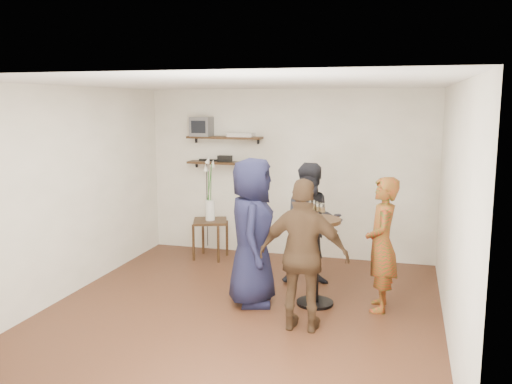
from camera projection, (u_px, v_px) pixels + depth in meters
room at (240, 202)px, 6.06m from camera, size 4.58×5.08×2.68m
shelf_upper at (225, 138)px, 8.49m from camera, size 1.20×0.25×0.04m
shelf_lower at (225, 163)px, 8.55m from camera, size 1.20×0.25×0.04m
crt_monitor at (202, 127)px, 8.56m from camera, size 0.32×0.30×0.30m
dvd_deck at (241, 135)px, 8.41m from camera, size 0.40×0.24×0.06m
radio at (225, 159)px, 8.54m from camera, size 0.22×0.10×0.10m
power_strip at (208, 160)px, 8.67m from camera, size 0.30×0.05×0.03m
side_table at (210, 226)px, 8.36m from camera, size 0.64×0.64×0.60m
vase_lilies at (210, 200)px, 8.29m from camera, size 0.20×0.20×1.01m
drinks_table at (316, 250)px, 6.41m from camera, size 0.58×0.58×1.05m
wine_glass_fl at (312, 206)px, 6.31m from camera, size 0.07×0.07×0.22m
wine_glass_fr at (323, 209)px, 6.29m from camera, size 0.06×0.06×0.19m
wine_glass_bl at (315, 207)px, 6.39m from camera, size 0.06×0.06×0.19m
wine_glass_br at (319, 208)px, 6.32m from camera, size 0.06×0.06×0.19m
person_plaid at (382, 244)px, 6.23m from camera, size 0.41×0.59×1.57m
person_dark at (312, 224)px, 7.13m from camera, size 0.91×0.78×1.62m
person_navy at (252, 232)px, 6.41m from camera, size 0.74×0.97×1.77m
person_brown at (304, 256)px, 5.67m from camera, size 0.96×0.40×1.63m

